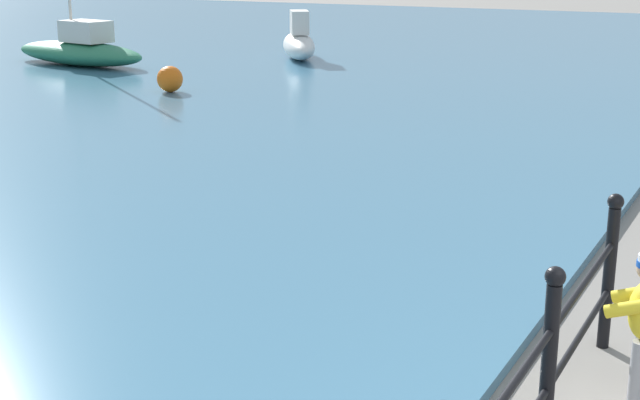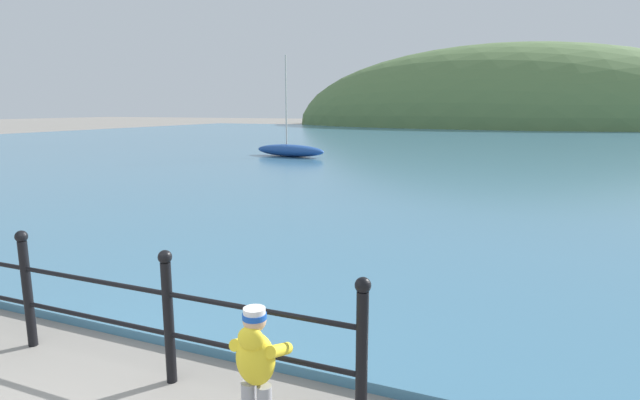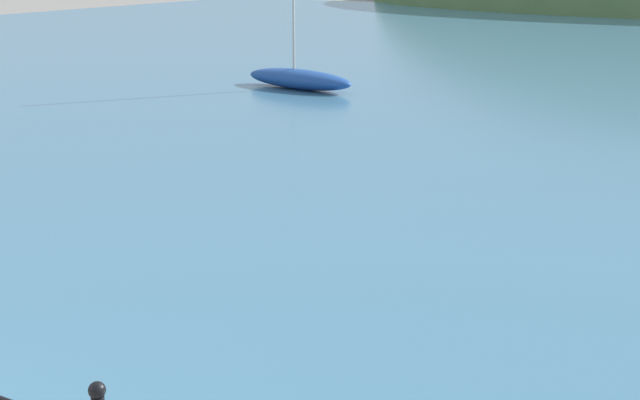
# 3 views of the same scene
# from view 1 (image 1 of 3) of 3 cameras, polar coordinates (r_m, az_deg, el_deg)

# --- Properties ---
(boat_twin_mast) EXTENTS (2.01, 4.57, 5.45)m
(boat_twin_mast) POSITION_cam_1_polar(r_m,az_deg,el_deg) (23.73, -15.12, 9.26)
(boat_twin_mast) COLOR #287551
(boat_twin_mast) RESTS_ON water
(boat_far_right) EXTENTS (3.21, 2.54, 1.29)m
(boat_far_right) POSITION_cam_1_polar(r_m,az_deg,el_deg) (24.34, -1.36, 10.02)
(boat_far_right) COLOR silver
(boat_far_right) RESTS_ON water
(mooring_buoy) EXTENTS (0.54, 0.54, 0.54)m
(mooring_buoy) POSITION_cam_1_polar(r_m,az_deg,el_deg) (18.71, -9.58, 7.64)
(mooring_buoy) COLOR orange
(mooring_buoy) RESTS_ON water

